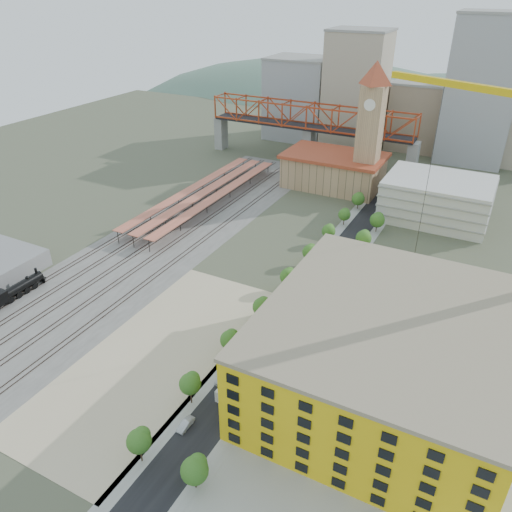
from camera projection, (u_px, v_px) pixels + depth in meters
The scene contains 30 objects.
ground at pixel (244, 289), 131.87m from camera, with size 400.00×400.00×0.00m, color #474C38.
ballast_strip at pixel (172, 235), 159.97m from camera, with size 36.00×165.00×0.06m, color #605E59.
dirt_lot at pixel (158, 354), 109.10m from camera, with size 28.00×67.00×0.06m, color tan.
street_asphalt at pixel (321, 278), 136.99m from camera, with size 12.00×170.00×0.06m, color black.
sidewalk_west at pixel (302, 273), 139.22m from camera, with size 3.00×170.00×0.04m, color gray.
sidewalk_east at pixel (340, 283), 134.77m from camera, with size 3.00×170.00×0.04m, color gray.
construction_pad at pixel (395, 396), 98.17m from camera, with size 50.00×90.00×0.06m, color gray.
rail_tracks at pixel (167, 233), 160.64m from camera, with size 26.56×160.00×0.18m.
platform_canopies at pixel (205, 192), 181.34m from camera, with size 16.00×80.00×4.12m.
station_hall at pixel (334, 170), 194.10m from camera, with size 38.00×24.00×13.10m.
clock_tower at pixel (371, 118), 176.56m from camera, with size 12.00×12.00×52.00m.
parking_garage at pixel (437, 199), 168.07m from camera, with size 34.00×26.00×14.00m, color silver.
truss_bridge at pixel (310, 120), 214.06m from camera, with size 94.00×9.60×25.60m.
construction_building at pixel (386, 354), 94.82m from camera, with size 44.60×50.60×18.80m.
street_trees at pixel (307, 296), 129.27m from camera, with size 15.40×124.40×8.00m.
skyline at pixel (407, 101), 227.87m from camera, with size 133.00×46.00×60.00m.
distant_hills at pixel (478, 223), 353.52m from camera, with size 647.00×264.00×227.00m.
locomotive at pixel (12, 293), 126.71m from camera, with size 2.80×21.59×5.40m.
site_trailer_a at pixel (234, 384), 99.29m from camera, with size 2.59×9.83×2.69m, color silver.
site_trailer_b at pixel (248, 367), 103.68m from camera, with size 2.47×9.40×2.57m, color silver.
site_trailer_c at pixel (272, 336), 112.36m from camera, with size 2.71×10.30×2.82m, color silver.
site_trailer_d at pixel (281, 324), 116.47m from camera, with size 2.42×9.21×2.52m, color silver.
car_0 at pixel (224, 378), 101.45m from camera, with size 1.83×4.54×1.55m, color silver.
car_1 at pixel (186, 425), 91.05m from camera, with size 1.43×4.10×1.35m, color #AEAEB4.
car_2 at pixel (284, 306), 124.17m from camera, with size 2.24×4.85×1.35m, color black.
car_3 at pixel (331, 249), 150.13m from camera, with size 1.98×4.86×1.41m, color navy.
car_4 at pixel (265, 368), 104.30m from camera, with size 1.69×4.20×1.43m, color white.
car_5 at pixel (269, 362), 105.83m from camera, with size 1.51×4.33×1.43m, color #ADAEB3.
car_6 at pixel (329, 282), 133.72m from camera, with size 2.52×5.48×1.52m, color black.
car_7 at pixel (363, 235), 157.99m from camera, with size 2.17×5.33×1.55m, color navy.
Camera 1 is at (54.26, -96.72, 71.97)m, focal length 35.00 mm.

